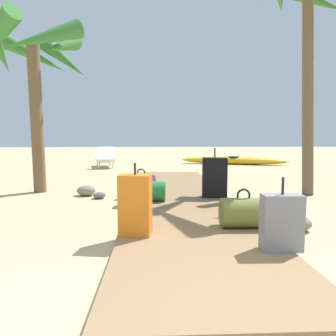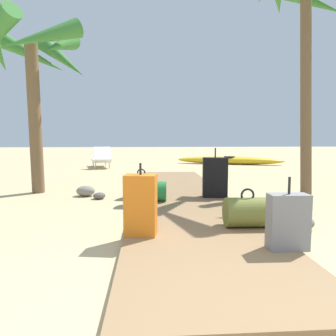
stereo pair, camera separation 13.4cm
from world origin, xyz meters
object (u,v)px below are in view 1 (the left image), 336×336
(kayak, at_px, (234,160))
(suitcase_grey, at_px, (282,222))
(duffel_bag_purple, at_px, (141,184))
(palm_tree_near_right, at_px, (312,2))
(duffel_bag_green, at_px, (146,191))
(palm_tree_far_left, at_px, (34,58))
(lounge_chair, at_px, (105,159))
(suitcase_orange, at_px, (135,205))
(duffel_bag_olive, at_px, (243,212))
(suitcase_black, at_px, (215,178))

(kayak, bearing_deg, suitcase_grey, -101.84)
(suitcase_grey, relative_size, duffel_bag_purple, 1.23)
(palm_tree_near_right, bearing_deg, suitcase_grey, -118.93)
(duffel_bag_purple, distance_m, duffel_bag_green, 0.64)
(palm_tree_far_left, relative_size, lounge_chair, 2.06)
(palm_tree_far_left, bearing_deg, kayak, 48.17)
(suitcase_orange, relative_size, duffel_bag_purple, 1.40)
(duffel_bag_olive, xyz_separation_m, suitcase_orange, (-1.24, -0.22, 0.15))
(duffel_bag_purple, height_order, palm_tree_near_right, palm_tree_near_right)
(duffel_bag_green, height_order, palm_tree_near_right, palm_tree_near_right)
(duffel_bag_olive, height_order, duffel_bag_purple, duffel_bag_purple)
(palm_tree_far_left, height_order, lounge_chair, palm_tree_far_left)
(duffel_bag_olive, distance_m, palm_tree_near_right, 4.67)
(suitcase_orange, bearing_deg, suitcase_grey, -20.92)
(duffel_bag_green, bearing_deg, palm_tree_near_right, 16.95)
(suitcase_grey, bearing_deg, lounge_chair, 108.81)
(suitcase_orange, distance_m, palm_tree_near_right, 5.32)
(duffel_bag_green, xyz_separation_m, kayak, (3.40, 7.60, -0.08))
(duffel_bag_olive, bearing_deg, duffel_bag_purple, 120.18)
(duffel_bag_olive, relative_size, suitcase_orange, 0.67)
(suitcase_black, height_order, kayak, suitcase_black)
(duffel_bag_olive, height_order, kayak, duffel_bag_olive)
(suitcase_orange, bearing_deg, suitcase_black, 58.57)
(palm_tree_near_right, distance_m, kayak, 7.52)
(suitcase_grey, relative_size, palm_tree_near_right, 0.15)
(lounge_chair, bearing_deg, suitcase_grey, -71.19)
(palm_tree_far_left, height_order, palm_tree_near_right, palm_tree_near_right)
(palm_tree_near_right, xyz_separation_m, lounge_chair, (-4.82, 5.58, -3.33))
(duffel_bag_olive, xyz_separation_m, suitcase_grey, (0.14, -0.75, 0.09))
(suitcase_grey, bearing_deg, palm_tree_far_left, 134.12)
(kayak, bearing_deg, duffel_bag_purple, -116.68)
(duffel_bag_olive, xyz_separation_m, duffel_bag_purple, (-1.28, 2.20, 0.01))
(palm_tree_far_left, xyz_separation_m, lounge_chair, (0.52, 5.21, -2.34))
(duffel_bag_green, bearing_deg, suitcase_black, 12.29)
(palm_tree_near_right, height_order, lounge_chair, palm_tree_near_right)
(suitcase_orange, bearing_deg, palm_tree_near_right, 40.66)
(palm_tree_far_left, distance_m, palm_tree_near_right, 5.45)
(duffel_bag_purple, distance_m, palm_tree_far_left, 3.27)
(suitcase_orange, relative_size, suitcase_grey, 1.13)
(duffel_bag_purple, distance_m, kayak, 7.80)
(duffel_bag_olive, height_order, palm_tree_near_right, palm_tree_near_right)
(kayak, bearing_deg, suitcase_orange, -110.24)
(suitcase_grey, distance_m, palm_tree_far_left, 5.58)
(suitcase_orange, relative_size, suitcase_black, 0.90)
(duffel_bag_green, distance_m, palm_tree_far_left, 3.54)
(suitcase_orange, xyz_separation_m, palm_tree_far_left, (-2.15, 3.12, 2.26))
(duffel_bag_purple, bearing_deg, duffel_bag_olive, -59.82)
(duffel_bag_olive, relative_size, duffel_bag_green, 0.80)
(duffel_bag_green, bearing_deg, duffel_bag_purple, 99.47)
(duffel_bag_purple, height_order, palm_tree_far_left, palm_tree_far_left)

